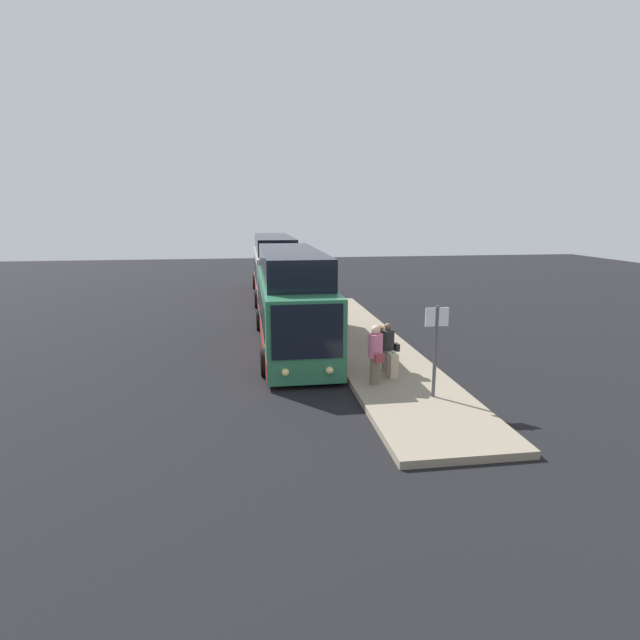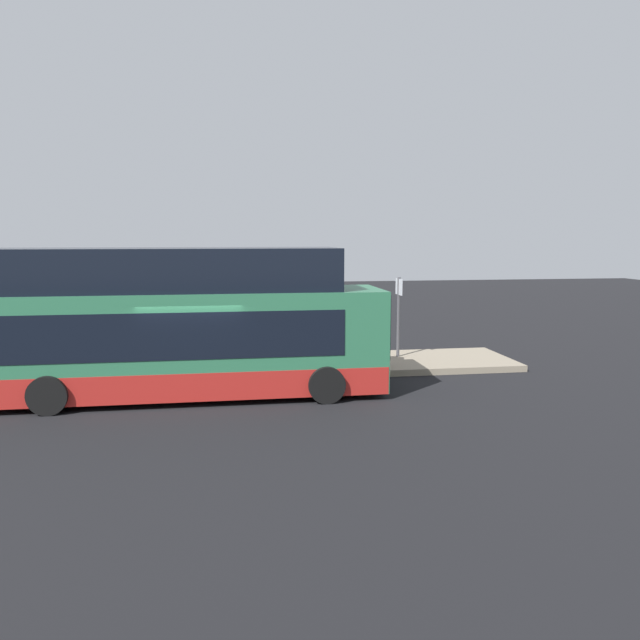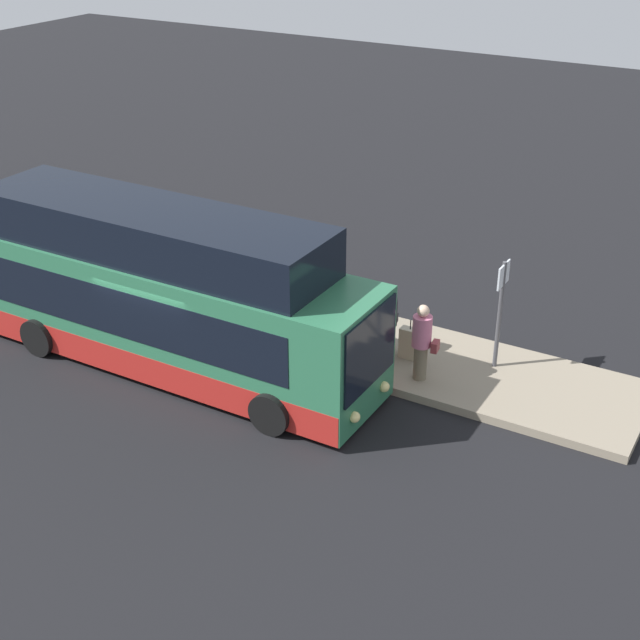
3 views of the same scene
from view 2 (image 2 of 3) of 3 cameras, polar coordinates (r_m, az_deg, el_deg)
The scene contains 8 objects.
ground at distance 16.47m, azimuth -11.47°, elevation -7.05°, with size 80.00×80.00×0.00m, color black.
platform at distance 19.56m, azimuth -11.09°, elevation -4.40°, with size 20.00×3.19×0.20m.
bus_lead at distance 16.41m, azimuth -12.46°, elevation -1.11°, with size 10.31×2.74×3.85m.
passenger_boarding at distance 19.46m, azimuth 0.74°, elevation -1.47°, with size 0.49×0.65×1.61m.
passenger_waiting at distance 18.98m, azimuth 4.65°, elevation -1.33°, with size 0.65×0.49×1.83m.
suitcase at distance 19.66m, azimuth 2.39°, elevation -2.78°, with size 0.47×0.25×1.00m.
sign_post at distance 20.53m, azimuth 7.20°, elevation 1.21°, with size 0.10×0.66×2.62m.
trash_bin at distance 19.89m, azimuth -9.70°, elevation -2.91°, with size 0.44×0.44×0.65m.
Camera 2 is at (0.77, -15.92, 4.16)m, focal length 35.00 mm.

